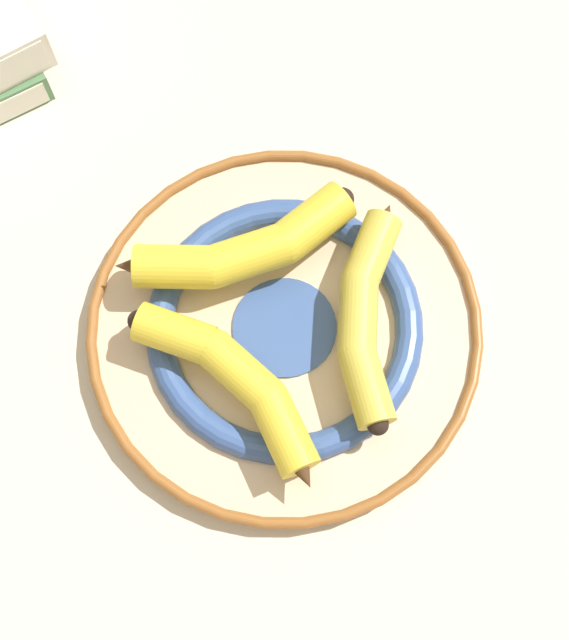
# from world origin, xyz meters

# --- Properties ---
(ground_plane) EXTENTS (2.80, 2.80, 0.00)m
(ground_plane) POSITION_xyz_m (0.00, 0.00, 0.00)
(ground_plane) COLOR beige
(decorative_bowl) EXTENTS (0.33, 0.33, 0.03)m
(decorative_bowl) POSITION_xyz_m (-0.01, 0.01, 0.01)
(decorative_bowl) COLOR beige
(decorative_bowl) RESTS_ON ground_plane
(banana_a) EXTENTS (0.20, 0.10, 0.04)m
(banana_a) POSITION_xyz_m (-0.01, -0.05, 0.05)
(banana_a) COLOR yellow
(banana_a) RESTS_ON decorative_bowl
(banana_b) EXTENTS (0.15, 0.15, 0.03)m
(banana_b) POSITION_xyz_m (-0.06, 0.05, 0.05)
(banana_b) COLOR gold
(banana_b) RESTS_ON decorative_bowl
(banana_c) EXTENTS (0.07, 0.20, 0.03)m
(banana_c) POSITION_xyz_m (0.06, 0.03, 0.05)
(banana_c) COLOR yellow
(banana_c) RESTS_ON decorative_bowl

